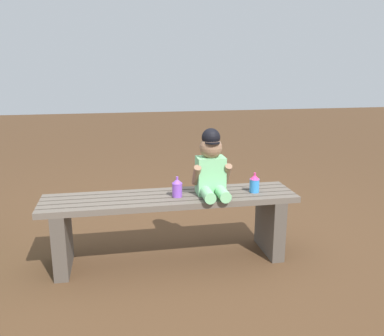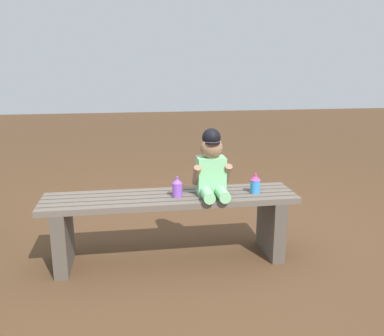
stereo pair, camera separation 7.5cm
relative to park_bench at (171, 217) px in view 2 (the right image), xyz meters
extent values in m
plane|color=#4C331E|center=(0.00, 0.00, -0.28)|extent=(16.00, 16.00, 0.00)
cube|color=#60564C|center=(0.00, -0.14, 0.12)|extent=(1.53, 0.06, 0.04)
cube|color=#60564C|center=(0.00, -0.07, 0.12)|extent=(1.53, 0.06, 0.04)
cube|color=#60564C|center=(0.00, 0.00, 0.12)|extent=(1.53, 0.06, 0.04)
cube|color=#60564C|center=(0.00, 0.07, 0.12)|extent=(1.53, 0.06, 0.04)
cube|color=#60564C|center=(0.00, 0.14, 0.12)|extent=(1.53, 0.06, 0.04)
cube|color=#524941|center=(-0.65, 0.00, -0.09)|extent=(0.08, 0.34, 0.39)
cube|color=#524941|center=(0.65, 0.00, -0.09)|extent=(0.08, 0.34, 0.39)
cube|color=#7FCC8C|center=(0.25, 0.00, 0.25)|extent=(0.17, 0.12, 0.23)
sphere|color=#8C664C|center=(0.25, 0.00, 0.43)|extent=(0.14, 0.14, 0.14)
cylinder|color=black|center=(0.25, -0.04, 0.46)|extent=(0.09, 0.09, 0.01)
sphere|color=black|center=(0.25, 0.00, 0.49)|extent=(0.11, 0.11, 0.11)
cylinder|color=#85D693|center=(0.20, -0.12, 0.17)|extent=(0.07, 0.16, 0.07)
cylinder|color=#85D693|center=(0.29, -0.12, 0.17)|extent=(0.07, 0.16, 0.07)
cylinder|color=#8C664C|center=(0.15, -0.03, 0.27)|extent=(0.04, 0.12, 0.14)
cylinder|color=#8C664C|center=(0.34, -0.03, 0.27)|extent=(0.04, 0.12, 0.14)
cylinder|color=#8C4CCC|center=(0.04, -0.02, 0.18)|extent=(0.06, 0.06, 0.09)
cone|color=#8C4CCC|center=(0.04, -0.02, 0.24)|extent=(0.06, 0.06, 0.03)
cylinder|color=#8C4CCC|center=(0.04, -0.02, 0.25)|extent=(0.01, 0.01, 0.02)
cylinder|color=#338CE5|center=(0.52, -0.02, 0.18)|extent=(0.06, 0.06, 0.09)
cone|color=#E5337F|center=(0.52, -0.02, 0.24)|extent=(0.06, 0.06, 0.03)
cylinder|color=#E5337F|center=(0.52, -0.02, 0.25)|extent=(0.01, 0.01, 0.02)
camera|label=1|loc=(-0.31, -2.35, 0.92)|focal=38.43mm
camera|label=2|loc=(-0.23, -2.36, 0.92)|focal=38.43mm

